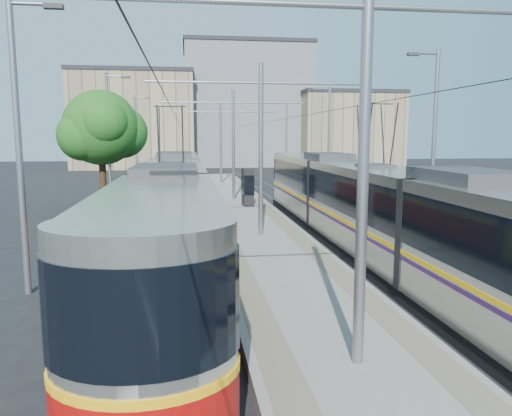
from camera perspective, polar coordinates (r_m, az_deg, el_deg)
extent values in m
plane|color=black|center=(13.38, 5.69, -10.95)|extent=(160.00, 160.00, 0.00)
cube|color=gray|center=(29.74, -2.01, 0.03)|extent=(4.00, 50.00, 0.30)
cube|color=gray|center=(29.60, -4.80, 0.27)|extent=(0.70, 50.00, 0.01)
cube|color=gray|center=(29.90, 0.75, 0.38)|extent=(0.70, 50.00, 0.01)
cube|color=gray|center=(29.63, -10.34, -0.40)|extent=(0.07, 70.00, 0.03)
cube|color=gray|center=(29.60, -7.57, -0.34)|extent=(0.07, 70.00, 0.03)
cube|color=gray|center=(30.19, 3.44, -0.12)|extent=(0.07, 70.00, 0.03)
cube|color=gray|center=(30.50, 6.09, -0.06)|extent=(0.07, 70.00, 0.03)
cube|color=silver|center=(10.28, -10.86, -17.17)|extent=(1.20, 5.00, 0.01)
cube|color=black|center=(19.95, -9.43, -4.00)|extent=(2.30, 28.11, 0.40)
cube|color=#B7B3A8|center=(19.67, -9.54, 0.70)|extent=(2.40, 26.51, 2.90)
cube|color=black|center=(19.61, -9.57, 2.15)|extent=(2.43, 26.51, 1.30)
cube|color=#FFAB0D|center=(19.73, -9.51, -0.45)|extent=(2.43, 26.51, 0.12)
cube|color=#A80B09|center=(19.81, -9.48, -1.88)|extent=(2.42, 26.51, 1.10)
cube|color=#2D2D30|center=(19.53, -9.65, 5.36)|extent=(1.68, 3.00, 0.30)
cube|color=black|center=(18.68, 13.11, -4.95)|extent=(2.30, 28.90, 0.40)
cube|color=#A7A299|center=(18.38, 13.28, 0.07)|extent=(2.40, 27.30, 2.90)
cube|color=black|center=(18.32, 13.33, 1.62)|extent=(2.43, 27.30, 1.30)
cube|color=#F1B10C|center=(18.44, 13.24, -1.16)|extent=(2.43, 27.30, 0.12)
cube|color=#311345|center=(18.47, 13.22, -1.62)|extent=(2.43, 27.30, 0.10)
cube|color=#2D2D30|center=(18.23, 13.44, 5.05)|extent=(1.68, 3.00, 0.30)
cylinder|color=gray|center=(8.83, 12.15, 4.23)|extent=(0.20, 0.20, 7.00)
cylinder|color=gray|center=(9.06, 12.71, 21.51)|extent=(9.20, 0.10, 0.10)
cylinder|color=gray|center=(20.51, 0.56, 6.58)|extent=(0.20, 0.20, 7.00)
cylinder|color=gray|center=(20.61, 0.57, 14.11)|extent=(9.20, 0.10, 0.10)
cylinder|color=gray|center=(32.42, -2.60, 7.18)|extent=(0.20, 0.20, 7.00)
cylinder|color=gray|center=(32.49, -2.63, 11.94)|extent=(9.20, 0.10, 0.10)
cylinder|color=gray|center=(44.38, -4.06, 7.45)|extent=(0.20, 0.20, 7.00)
cylinder|color=gray|center=(44.43, -4.09, 10.93)|extent=(9.20, 0.10, 0.10)
cylinder|color=black|center=(29.31, -9.20, 10.39)|extent=(0.02, 70.00, 0.02)
cylinder|color=black|center=(30.04, 4.90, 10.41)|extent=(0.02, 70.00, 0.02)
cylinder|color=gray|center=(14.97, -25.47, 5.95)|extent=(0.18, 0.18, 8.00)
cube|color=#2D2D30|center=(15.05, -22.14, 20.55)|extent=(0.50, 0.22, 0.12)
cylinder|color=gray|center=(30.61, -16.47, 7.17)|extent=(0.18, 0.18, 8.00)
cube|color=#2D2D30|center=(30.65, -14.66, 14.26)|extent=(0.50, 0.22, 0.12)
cylinder|color=gray|center=(46.50, -13.57, 7.52)|extent=(0.18, 0.18, 8.00)
cube|color=#2D2D30|center=(46.52, -12.35, 12.18)|extent=(0.50, 0.22, 0.12)
cylinder|color=gray|center=(22.85, 19.64, 6.78)|extent=(0.18, 0.18, 8.00)
cube|color=#2D2D30|center=(22.61, 17.54, 16.41)|extent=(0.50, 0.22, 0.12)
cylinder|color=gray|center=(37.78, 8.32, 7.55)|extent=(0.18, 0.18, 8.00)
cube|color=#2D2D30|center=(37.63, 6.79, 13.29)|extent=(0.50, 0.22, 0.12)
cylinder|color=gray|center=(53.33, 3.49, 7.79)|extent=(0.18, 0.18, 8.00)
cube|color=#2D2D30|center=(53.23, 2.34, 11.84)|extent=(0.50, 0.22, 0.12)
cube|color=black|center=(29.47, -0.96, 2.41)|extent=(0.64, 1.00, 2.21)
cube|color=black|center=(29.45, -0.96, 2.69)|extent=(0.68, 1.04, 1.15)
cylinder|color=#382314|center=(31.29, -17.06, 2.52)|extent=(0.40, 0.40, 2.94)
sphere|color=#174A15|center=(31.16, -17.33, 8.76)|extent=(4.42, 4.42, 4.42)
sphere|color=#174A15|center=(31.73, -15.10, 8.33)|extent=(3.13, 3.13, 3.13)
cube|color=#9B9069|center=(72.64, -13.63, 9.52)|extent=(16.00, 12.00, 12.64)
cube|color=#262328|center=(73.11, -13.81, 14.67)|extent=(16.32, 12.24, 0.50)
cube|color=slate|center=(76.92, -1.20, 11.36)|extent=(18.00, 14.00, 17.19)
cube|color=#262328|center=(77.91, -1.22, 17.87)|extent=(18.36, 14.28, 0.50)
cube|color=#9B9069|center=(73.96, 10.33, 8.63)|extent=(14.00, 10.00, 10.15)
cube|color=#262328|center=(74.20, 10.44, 12.74)|extent=(14.28, 10.20, 0.50)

